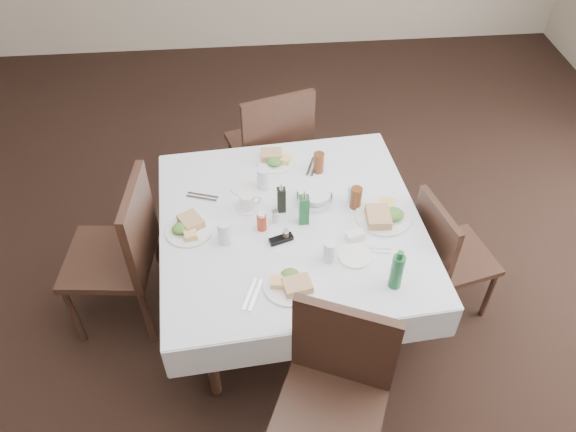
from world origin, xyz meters
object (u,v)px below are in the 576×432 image
object	(u,v)px
ketchup_bottle	(262,222)
chair_north	(272,144)
chair_east	(445,252)
water_e	(353,194)
chair_west	(124,249)
green_bottle	(397,271)
water_n	(263,178)
chair_south	(335,388)
water_w	(225,233)
dining_table	(291,231)
coffee_mug	(247,202)
oil_cruet_green	(304,209)
bread_basket	(315,196)
water_s	(330,251)
oil_cruet_dark	(281,199)

from	to	relation	value
ketchup_bottle	chair_north	bearing A→B (deg)	82.86
chair_north	chair_east	xyz separation A→B (m)	(0.94, -0.99, -0.09)
water_e	chair_west	bearing A→B (deg)	-175.89
green_bottle	chair_west	bearing A→B (deg)	159.58
water_n	chair_south	bearing A→B (deg)	-78.34
chair_west	water_w	world-z (taller)	chair_west
dining_table	coffee_mug	world-z (taller)	coffee_mug
oil_cruet_green	chair_east	bearing A→B (deg)	-4.21
chair_south	water_e	xyz separation A→B (m)	(0.25, 1.04, 0.24)
chair_north	bread_basket	world-z (taller)	chair_north
chair_east	water_s	world-z (taller)	water_s
chair_north	water_n	size ratio (longest dim) A/B	7.82
chair_west	water_s	distance (m)	1.19
water_w	oil_cruet_dark	xyz separation A→B (m)	(0.31, 0.21, 0.02)
water_w	bread_basket	bearing A→B (deg)	28.35
dining_table	water_w	bearing A→B (deg)	-162.05
green_bottle	chair_south	bearing A→B (deg)	-129.24
oil_cruet_green	water_e	bearing A→B (deg)	25.21
oil_cruet_green	water_s	bearing A→B (deg)	-70.44
water_e	coffee_mug	distance (m)	0.60
chair_north	green_bottle	xyz separation A→B (m)	(0.51, -1.41, 0.28)
dining_table	bread_basket	world-z (taller)	bread_basket
water_s	coffee_mug	distance (m)	0.58
dining_table	green_bottle	bearing A→B (deg)	-46.15
chair_west	water_e	distance (m)	1.33
green_bottle	dining_table	bearing A→B (deg)	133.85
water_w	coffee_mug	xyz separation A→B (m)	(0.13, 0.25, -0.02)
water_e	coffee_mug	size ratio (longest dim) A/B	0.77
dining_table	chair_west	distance (m)	0.95
chair_west	chair_east	bearing A→B (deg)	-3.31
dining_table	chair_north	size ratio (longest dim) A/B	1.48
chair_east	chair_south	bearing A→B (deg)	-132.79
coffee_mug	ketchup_bottle	bearing A→B (deg)	-67.54
dining_table	water_n	xyz separation A→B (m)	(-0.13, 0.30, 0.14)
oil_cruet_dark	ketchup_bottle	size ratio (longest dim) A/B	1.74
chair_east	bread_basket	distance (m)	0.84
water_s	green_bottle	size ratio (longest dim) A/B	0.52
chair_north	bread_basket	size ratio (longest dim) A/B	5.07
chair_east	ketchup_bottle	bearing A→B (deg)	178.58
oil_cruet_dark	oil_cruet_green	world-z (taller)	oil_cruet_green
chair_west	water_e	bearing A→B (deg)	4.11
oil_cruet_green	green_bottle	xyz separation A→B (m)	(0.40, -0.48, 0.01)
oil_cruet_dark	dining_table	bearing A→B (deg)	-65.09
chair_south	water_w	world-z (taller)	chair_south
dining_table	chair_south	xyz separation A→B (m)	(0.12, -0.91, -0.11)
water_n	green_bottle	xyz separation A→B (m)	(0.60, -0.79, 0.04)
water_n	water_w	xyz separation A→B (m)	(-0.23, -0.42, 0.00)
chair_north	oil_cruet_dark	bearing A→B (deg)	-90.28
water_s	bread_basket	bearing A→B (deg)	92.74
bread_basket	green_bottle	bearing A→B (deg)	-63.72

